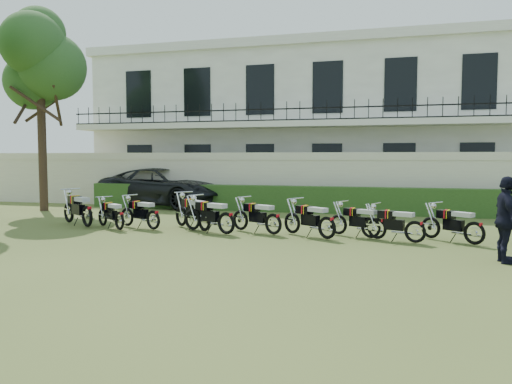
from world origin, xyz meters
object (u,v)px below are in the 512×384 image
motorcycle_2 (153,215)px  motorcycle_7 (377,223)px  motorcycle_4 (226,218)px  suv (165,187)px  tree_west_near (40,59)px  officer_2 (506,220)px  motorcycle_8 (415,226)px  motorcycle_0 (87,211)px  motorcycle_5 (273,219)px  motorcycle_6 (327,222)px  motorcycle_3 (204,215)px  motorcycle_9 (475,227)px  motorcycle_1 (119,216)px

motorcycle_2 → motorcycle_7: motorcycle_2 is taller
motorcycle_4 → suv: 8.55m
tree_west_near → motorcycle_4: bearing=-23.7°
motorcycle_2 → suv: bearing=46.3°
tree_west_near → motorcycle_2: bearing=-29.0°
motorcycle_2 → officer_2: (8.86, -2.12, 0.42)m
motorcycle_8 → officer_2: officer_2 is taller
suv → motorcycle_4: bearing=-130.1°
tree_west_near → motorcycle_0: size_ratio=4.47×
motorcycle_0 → motorcycle_5: 5.71m
tree_west_near → motorcycle_8: size_ratio=4.89×
motorcycle_0 → motorcycle_6: motorcycle_0 is taller
motorcycle_3 → officer_2: (7.32, -2.21, 0.38)m
tree_west_near → motorcycle_4: (8.92, -3.91, -5.41)m
tree_west_near → motorcycle_5: size_ratio=4.77×
tree_west_near → motorcycle_3: 10.39m
motorcycle_2 → motorcycle_9: bearing=-68.0°
motorcycle_3 → officer_2: bearing=-69.6°
motorcycle_1 → motorcycle_0: bearing=111.7°
motorcycle_7 → motorcycle_8: motorcycle_8 is taller
motorcycle_6 → motorcycle_8: motorcycle_6 is taller
motorcycle_0 → suv: suv is taller
motorcycle_6 → suv: size_ratio=0.27×
motorcycle_0 → motorcycle_5: bearing=-57.0°
motorcycle_1 → suv: (-1.90, 6.90, 0.40)m
tree_west_near → suv: (3.79, 2.92, -5.07)m
tree_west_near → officer_2: bearing=-20.5°
motorcycle_0 → motorcycle_7: (8.44, 0.12, -0.08)m
motorcycle_4 → motorcycle_9: (6.25, 0.08, -0.04)m
tree_west_near → motorcycle_6: bearing=-18.8°
motorcycle_3 → motorcycle_8: size_ratio=1.00×
motorcycle_4 → motorcycle_6: (2.74, -0.05, -0.02)m
motorcycle_9 → motorcycle_6: bearing=129.9°
motorcycle_6 → motorcycle_0: bearing=121.1°
motorcycle_0 → motorcycle_2: motorcycle_0 is taller
motorcycle_0 → motorcycle_9: bearing=-58.7°
motorcycle_5 → suv: suv is taller
motorcycle_1 → motorcycle_4: size_ratio=0.81×
motorcycle_8 → suv: 12.16m
motorcycle_5 → motorcycle_7: bearing=-63.1°
motorcycle_8 → suv: suv is taller
motorcycle_1 → suv: bearing=49.1°
motorcycle_4 → motorcycle_7: 3.99m
officer_2 → motorcycle_9: bearing=3.4°
motorcycle_7 → motorcycle_2: bearing=116.6°
officer_2 → motorcycle_6: bearing=59.3°
motorcycle_2 → motorcycle_9: motorcycle_2 is taller
motorcycle_0 → tree_west_near: bearing=82.2°
motorcycle_0 → motorcycle_8: size_ratio=1.09×
motorcycle_3 → motorcycle_6: bearing=-59.3°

